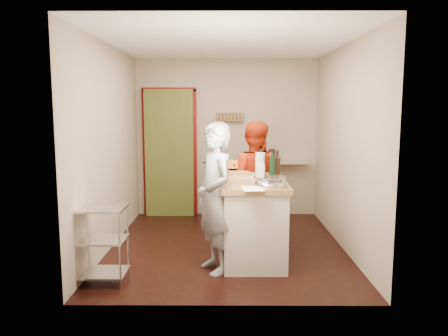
{
  "coord_description": "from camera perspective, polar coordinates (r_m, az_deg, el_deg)",
  "views": [
    {
      "loc": [
        -0.0,
        -5.54,
        1.79
      ],
      "look_at": [
        -0.03,
        0.0,
        1.03
      ],
      "focal_mm": 35.0,
      "sensor_mm": 36.0,
      "label": 1
    }
  ],
  "objects": [
    {
      "name": "ceiling",
      "position": [
        5.6,
        0.37,
        16.2
      ],
      "size": [
        3.0,
        3.5,
        0.02
      ],
      "primitive_type": "cube",
      "color": "white",
      "rests_on": "back_wall"
    },
    {
      "name": "island",
      "position": [
        5.24,
        3.88,
        -6.47
      ],
      "size": [
        0.75,
        1.35,
        1.26
      ],
      "color": "beige",
      "rests_on": "ground"
    },
    {
      "name": "right_wall",
      "position": [
        5.76,
        15.47,
        2.62
      ],
      "size": [
        0.04,
        3.5,
        2.6
      ],
      "primitive_type": "cube",
      "color": "tan",
      "rests_on": "ground"
    },
    {
      "name": "floor",
      "position": [
        5.82,
        0.35,
        -10.13
      ],
      "size": [
        3.5,
        3.5,
        0.0
      ],
      "primitive_type": "plane",
      "color": "black",
      "rests_on": "ground"
    },
    {
      "name": "wire_shelving",
      "position": [
        4.72,
        -15.59,
        -9.16
      ],
      "size": [
        0.48,
        0.4,
        0.8
      ],
      "color": "silver",
      "rests_on": "ground"
    },
    {
      "name": "person_stripe",
      "position": [
        4.76,
        -1.2,
        -3.94
      ],
      "size": [
        0.61,
        0.71,
        1.65
      ],
      "primitive_type": "imported",
      "rotation": [
        0.0,
        0.0,
        -1.13
      ],
      "color": "#ABAAAF",
      "rests_on": "ground"
    },
    {
      "name": "stove",
      "position": [
        7.09,
        0.74,
        -3.11
      ],
      "size": [
        0.6,
        0.63,
        1.0
      ],
      "color": "black",
      "rests_on": "ground"
    },
    {
      "name": "back_wall",
      "position": [
        7.38,
        -4.63,
        2.64
      ],
      "size": [
        3.0,
        0.44,
        2.6
      ],
      "color": "tan",
      "rests_on": "ground"
    },
    {
      "name": "person_red",
      "position": [
        6.02,
        3.86,
        -1.59
      ],
      "size": [
        0.91,
        0.78,
        1.62
      ],
      "primitive_type": "imported",
      "rotation": [
        0.0,
        0.0,
        2.91
      ],
      "color": "red",
      "rests_on": "ground"
    },
    {
      "name": "left_wall",
      "position": [
        5.76,
        -14.76,
        2.64
      ],
      "size": [
        0.04,
        3.5,
        2.6
      ],
      "primitive_type": "cube",
      "color": "tan",
      "rests_on": "ground"
    }
  ]
}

